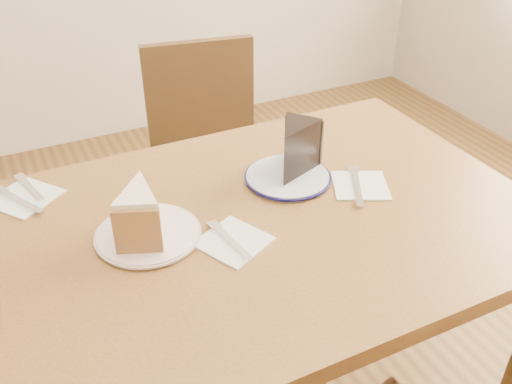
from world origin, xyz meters
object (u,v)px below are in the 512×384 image
(table, at_px, (258,254))
(chair_far, at_px, (212,166))
(plate_navy, at_px, (288,177))
(chocolate_cake, at_px, (294,153))
(plate_cream, at_px, (148,234))
(carrot_cake, at_px, (141,212))

(table, relative_size, chair_far, 1.38)
(table, relative_size, plate_navy, 6.19)
(plate_navy, bearing_deg, chocolate_cake, 6.11)
(chair_far, relative_size, plate_cream, 4.25)
(chair_far, height_order, plate_navy, chair_far)
(table, bearing_deg, chocolate_cake, 36.96)
(plate_cream, xyz_separation_m, plate_navy, (0.36, 0.07, 0.00))
(plate_cream, bearing_deg, chair_far, 58.32)
(chocolate_cake, bearing_deg, plate_navy, 55.94)
(plate_cream, xyz_separation_m, carrot_cake, (-0.01, 0.01, 0.05))
(plate_navy, xyz_separation_m, carrot_cake, (-0.37, -0.06, 0.05))
(plate_cream, xyz_separation_m, chocolate_cake, (0.37, 0.07, 0.06))
(plate_navy, distance_m, chocolate_cake, 0.06)
(plate_cream, bearing_deg, carrot_cake, 137.70)
(table, distance_m, plate_navy, 0.20)
(chair_far, relative_size, carrot_cake, 7.18)
(table, distance_m, plate_cream, 0.26)
(plate_navy, relative_size, carrot_cake, 1.60)
(carrot_cake, bearing_deg, plate_navy, 30.92)
(plate_cream, height_order, carrot_cake, carrot_cake)
(table, relative_size, chocolate_cake, 9.49)
(table, relative_size, carrot_cake, 9.88)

